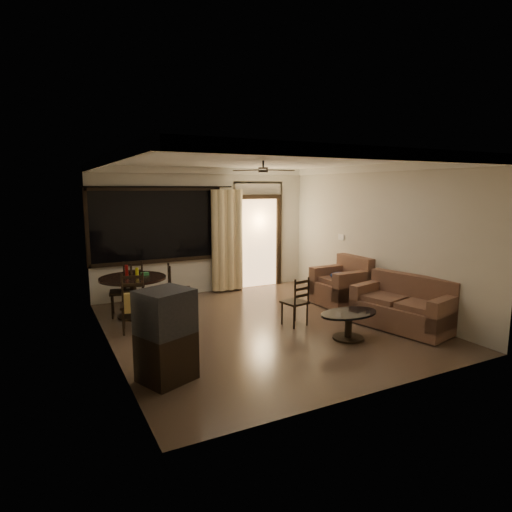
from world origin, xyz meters
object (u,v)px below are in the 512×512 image
coffee_table (349,321)px  tv_cabinet (166,335)px  dining_chair_south (134,314)px  dining_table (133,285)px  dining_chair_east (180,299)px  dining_chair_west (123,301)px  side_chair (295,311)px  dining_chair_north (134,292)px  sofa (405,308)px  armchair (344,285)px

coffee_table → tv_cabinet: bearing=-177.7°
dining_chair_south → tv_cabinet: (-0.01, -2.02, 0.27)m
dining_table → dining_chair_east: 0.89m
dining_chair_west → coffee_table: 4.13m
tv_cabinet → dining_chair_west: bearing=67.2°
dining_table → side_chair: size_ratio=1.40×
dining_table → dining_chair_west: bearing=136.3°
tv_cabinet → dining_chair_south: bearing=67.0°
dining_chair_south → dining_table: bearing=89.9°
dining_table → dining_chair_east: dining_table is taller
dining_chair_north → dining_chair_east: bearing=138.0°
sofa → armchair: bearing=76.7°
armchair → side_chair: bearing=-158.7°
sofa → armchair: 1.64m
dining_table → coffee_table: (2.76, -2.75, -0.30)m
dining_table → tv_cabinet: (-0.18, -2.86, -0.01)m
dining_table → dining_chair_south: dining_table is taller
tv_cabinet → dining_table: bearing=63.7°
side_chair → sofa: bearing=138.7°
dining_chair_east → tv_cabinet: (-1.00, -2.70, 0.29)m
dining_chair_south → coffee_table: 3.50m
dining_chair_north → armchair: armchair is taller
dining_chair_west → side_chair: bearing=64.0°
dining_chair_north → sofa: bearing=149.1°
armchair → side_chair: 1.74m
dining_chair_east → dining_chair_south: 1.20m
dining_chair_east → dining_chair_south: same height
dining_table → dining_chair_south: bearing=-101.4°
coffee_table → dining_chair_south: bearing=146.9°
tv_cabinet → coffee_table: bearing=-20.4°
dining_chair_east → tv_cabinet: 2.89m
side_chair → dining_chair_west: bearing=-47.7°
dining_chair_west → dining_chair_south: (0.00, -1.00, 0.02)m
dining_chair_south → side_chair: (2.55, -0.94, -0.05)m
dining_table → dining_chair_south: size_ratio=1.26×
tv_cabinet → armchair: size_ratio=1.17×
tv_cabinet → coffee_table: size_ratio=1.16×
dining_chair_west → sofa: 5.06m
dining_chair_north → sofa: size_ratio=0.54×
dining_chair_east → side_chair: 2.25m
armchair → coffee_table: 2.05m
dining_chair_east → dining_chair_north: same height
coffee_table → dining_chair_west: bearing=135.2°
dining_table → dining_chair_east: size_ratio=1.26×
tv_cabinet → side_chair: tv_cabinet is taller
dining_table → tv_cabinet: size_ratio=1.04×
dining_table → sofa: bearing=-34.6°
dining_chair_south → armchair: 4.16m
dining_chair_north → side_chair: (2.23, -2.51, -0.03)m
sofa → coffee_table: (-1.22, -0.01, -0.05)m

